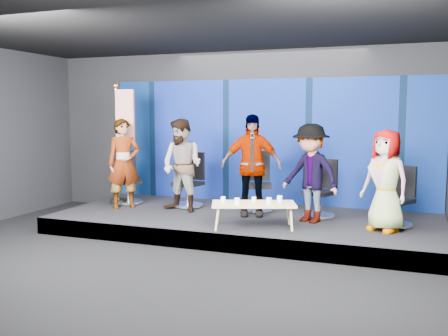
{
  "coord_description": "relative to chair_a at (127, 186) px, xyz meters",
  "views": [
    {
      "loc": [
        2.78,
        -6.2,
        2.2
      ],
      "look_at": [
        -0.38,
        2.4,
        1.18
      ],
      "focal_mm": 40.0,
      "sensor_mm": 36.0,
      "label": 1
    }
  ],
  "objects": [
    {
      "name": "panelist_d",
      "position": [
        3.94,
        -0.48,
        0.5
      ],
      "size": [
        1.27,
        1.04,
        1.72
      ],
      "primitive_type": "imported",
      "rotation": [
        0.0,
        0.0,
        -0.42
      ],
      "color": "black",
      "rests_on": "riser"
    },
    {
      "name": "room_walls",
      "position": [
        2.71,
        -2.84,
        1.77
      ],
      "size": [
        10.02,
        8.02,
        3.51
      ],
      "color": "black",
      "rests_on": "ground"
    },
    {
      "name": "mug_b",
      "position": [
        2.93,
        -1.46,
        0.11
      ],
      "size": [
        0.09,
        0.09,
        0.1
      ],
      "primitive_type": "cylinder",
      "color": "white",
      "rests_on": "coffee_table"
    },
    {
      "name": "flag_stand",
      "position": [
        -0.03,
        -0.12,
        0.97
      ],
      "size": [
        0.58,
        0.33,
        2.51
      ],
      "rotation": [
        0.0,
        0.0,
        0.1
      ],
      "color": "black",
      "rests_on": "riser"
    },
    {
      "name": "backdrop",
      "position": [
        2.71,
        1.11,
        0.94
      ],
      "size": [
        7.0,
        0.08,
        2.6
      ],
      "primitive_type": "cube",
      "color": "#06224D",
      "rests_on": "riser"
    },
    {
      "name": "riser",
      "position": [
        2.71,
        -0.34,
        -0.51
      ],
      "size": [
        7.0,
        3.0,
        0.3
      ],
      "primitive_type": "cube",
      "color": "black",
      "rests_on": "ground"
    },
    {
      "name": "panelist_e",
      "position": [
        5.19,
        -0.74,
        0.46
      ],
      "size": [
        0.96,
        0.86,
        1.64
      ],
      "primitive_type": "imported",
      "rotation": [
        0.0,
        0.0,
        -0.54
      ],
      "color": "black",
      "rests_on": "riser"
    },
    {
      "name": "panelist_b",
      "position": [
        1.45,
        -0.38,
        0.53
      ],
      "size": [
        1.0,
        0.85,
        1.79
      ],
      "primitive_type": "imported",
      "rotation": [
        0.0,
        0.0,
        -0.22
      ],
      "color": "black",
      "rests_on": "riser"
    },
    {
      "name": "coffee_table",
      "position": [
        3.15,
        -1.25,
        0.02
      ],
      "size": [
        1.48,
        1.0,
        0.42
      ],
      "rotation": [
        0.0,
        0.0,
        0.34
      ],
      "color": "tan",
      "rests_on": "riser"
    },
    {
      "name": "ground",
      "position": [
        2.71,
        -2.84,
        -0.66
      ],
      "size": [
        10.0,
        10.0,
        0.0
      ],
      "primitive_type": "plane",
      "color": "black",
      "rests_on": "ground"
    },
    {
      "name": "panelist_a",
      "position": [
        0.21,
        -0.46,
        0.53
      ],
      "size": [
        0.77,
        0.76,
        1.78
      ],
      "primitive_type": "imported",
      "rotation": [
        0.0,
        0.0,
        0.75
      ],
      "color": "black",
      "rests_on": "riser"
    },
    {
      "name": "chair_b",
      "position": [
        1.38,
        0.11,
        0.0
      ],
      "size": [
        0.74,
        0.74,
        1.1
      ],
      "rotation": [
        0.0,
        0.0,
        -0.22
      ],
      "color": "silver",
      "rests_on": "riser"
    },
    {
      "name": "panelist_c",
      "position": [
        2.81,
        -0.3,
        0.58
      ],
      "size": [
        1.18,
        0.75,
        1.88
      ],
      "primitive_type": "imported",
      "rotation": [
        0.0,
        0.0,
        0.29
      ],
      "color": "black",
      "rests_on": "riser"
    },
    {
      "name": "chair_a",
      "position": [
        0.0,
        0.0,
        0.0
      ],
      "size": [
        0.88,
        0.88,
        1.1
      ],
      "rotation": [
        0.0,
        0.0,
        0.75
      ],
      "color": "silver",
      "rests_on": "riser"
    },
    {
      "name": "mug_e",
      "position": [
        3.53,
        -1.01,
        0.11
      ],
      "size": [
        0.09,
        0.09,
        0.1
      ],
      "primitive_type": "cylinder",
      "color": "white",
      "rests_on": "coffee_table"
    },
    {
      "name": "chair_e",
      "position": [
        5.39,
        -0.27,
        -0.03
      ],
      "size": [
        0.78,
        0.78,
        1.01
      ],
      "rotation": [
        0.0,
        0.0,
        -0.54
      ],
      "color": "silver",
      "rests_on": "riser"
    },
    {
      "name": "mug_c",
      "position": [
        3.13,
        -1.17,
        0.1
      ],
      "size": [
        0.07,
        0.07,
        0.09
      ],
      "primitive_type": "cylinder",
      "color": "white",
      "rests_on": "coffee_table"
    },
    {
      "name": "chair_d",
      "position": [
        4.05,
        0.02,
        -0.01
      ],
      "size": [
        0.79,
        0.79,
        1.06
      ],
      "rotation": [
        0.0,
        0.0,
        -0.42
      ],
      "color": "silver",
      "rests_on": "riser"
    },
    {
      "name": "mug_a",
      "position": [
        2.65,
        -1.36,
        0.1
      ],
      "size": [
        0.08,
        0.08,
        0.09
      ],
      "primitive_type": "cylinder",
      "color": "white",
      "rests_on": "coffee_table"
    },
    {
      "name": "chair_c",
      "position": [
        2.79,
        0.21,
        0.02
      ],
      "size": [
        0.81,
        0.81,
        1.16
      ],
      "rotation": [
        0.0,
        0.0,
        0.29
      ],
      "color": "silver",
      "rests_on": "riser"
    },
    {
      "name": "mug_d",
      "position": [
        3.4,
        -1.24,
        0.11
      ],
      "size": [
        0.09,
        0.09,
        0.1
      ],
      "primitive_type": "cylinder",
      "color": "white",
      "rests_on": "coffee_table"
    }
  ]
}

